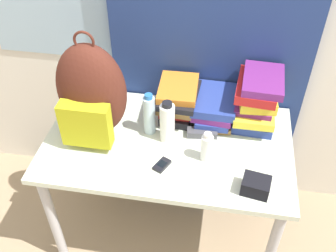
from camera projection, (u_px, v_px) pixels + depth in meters
wall_back at (182, 1)px, 1.92m from camera, size 6.00×0.06×2.50m
curtain_blue at (213, 8)px, 1.86m from camera, size 1.03×0.04×2.50m
desk at (168, 154)px, 2.00m from camera, size 1.22×0.71×0.72m
backpack at (91, 94)px, 1.83m from camera, size 0.33×0.27×0.56m
book_stack_left at (177, 100)px, 2.02m from camera, size 0.22×0.28×0.19m
book_stack_center at (214, 107)px, 2.02m from camera, size 0.22×0.29×0.14m
book_stack_right at (256, 100)px, 1.95m from camera, size 0.23×0.30×0.29m
water_bottle at (149, 115)px, 1.92m from camera, size 0.06×0.06×0.23m
sports_bottle at (167, 122)px, 1.88m from camera, size 0.07×0.07×0.23m
sunscreen_bottle at (207, 147)px, 1.81m from camera, size 0.06×0.06×0.16m
cell_phone at (162, 165)px, 1.81m from camera, size 0.08×0.10×0.02m
sunglasses_case at (202, 133)px, 1.96m from camera, size 0.16×0.07×0.04m
camera_pouch at (256, 186)px, 1.68m from camera, size 0.13×0.11×0.07m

